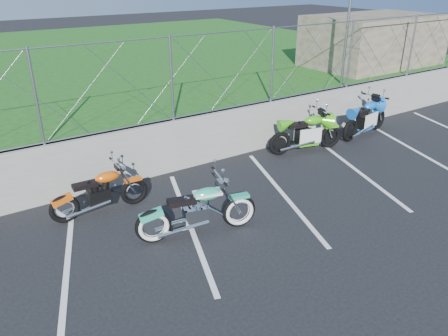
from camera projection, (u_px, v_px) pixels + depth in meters
ground at (216, 248)px, 7.92m from camera, size 90.00×90.00×0.00m
retaining_wall at (137, 154)px, 10.32m from camera, size 30.00×0.22×1.30m
grass_field at (41, 76)px, 17.94m from camera, size 30.00×20.00×1.30m
stone_building at (373, 40)px, 16.44m from camera, size 5.00×3.00×1.80m
chain_link_fence at (131, 85)px, 9.64m from camera, size 28.00×0.03×2.00m
sign_pole at (347, 35)px, 13.33m from camera, size 0.08×0.08×3.00m
parking_lines at (239, 207)px, 9.28m from camera, size 18.29×4.31×0.01m
cruiser_turquoise at (199, 212)px, 8.18m from camera, size 2.32×0.81×1.17m
naked_orange at (101, 194)px, 8.93m from camera, size 2.05×0.70×1.02m
sportbike_green at (307, 134)px, 11.98m from camera, size 2.19×0.80×1.15m
sportbike_blue at (366, 119)px, 13.17m from camera, size 2.24×0.80×1.16m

